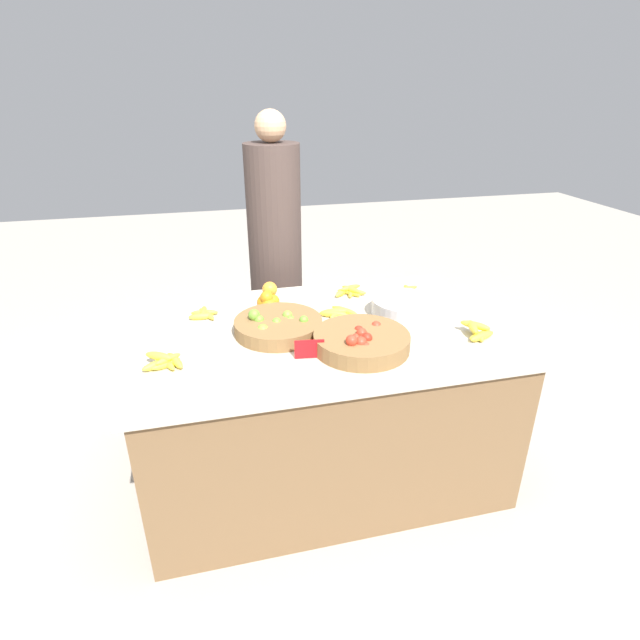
{
  "coord_description": "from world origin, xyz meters",
  "views": [
    {
      "loc": [
        -0.49,
        -2.01,
        1.79
      ],
      "look_at": [
        0.0,
        0.0,
        0.82
      ],
      "focal_mm": 28.0,
      "sensor_mm": 36.0,
      "label": 1
    }
  ],
  "objects_px": {
    "metal_bowl": "(403,307)",
    "price_sign": "(309,349)",
    "tomato_basket": "(362,341)",
    "lime_bowl": "(278,325)",
    "vendor_person": "(276,265)"
  },
  "relations": [
    {
      "from": "vendor_person",
      "to": "metal_bowl",
      "type": "bearing_deg",
      "value": -60.89
    },
    {
      "from": "metal_bowl",
      "to": "price_sign",
      "type": "xyz_separation_m",
      "value": [
        -0.54,
        -0.3,
        -0.0
      ]
    },
    {
      "from": "lime_bowl",
      "to": "tomato_basket",
      "type": "distance_m",
      "value": 0.4
    },
    {
      "from": "lime_bowl",
      "to": "tomato_basket",
      "type": "bearing_deg",
      "value": -37.13
    },
    {
      "from": "vendor_person",
      "to": "lime_bowl",
      "type": "bearing_deg",
      "value": -98.62
    },
    {
      "from": "metal_bowl",
      "to": "tomato_basket",
      "type": "bearing_deg",
      "value": -137.4
    },
    {
      "from": "tomato_basket",
      "to": "metal_bowl",
      "type": "relative_size",
      "value": 1.34
    },
    {
      "from": "tomato_basket",
      "to": "vendor_person",
      "type": "distance_m",
      "value": 1.17
    },
    {
      "from": "tomato_basket",
      "to": "price_sign",
      "type": "xyz_separation_m",
      "value": [
        -0.23,
        -0.02,
        0.0
      ]
    },
    {
      "from": "tomato_basket",
      "to": "vendor_person",
      "type": "relative_size",
      "value": 0.25
    },
    {
      "from": "price_sign",
      "to": "vendor_person",
      "type": "xyz_separation_m",
      "value": [
        0.05,
        1.18,
        -0.03
      ]
    },
    {
      "from": "tomato_basket",
      "to": "vendor_person",
      "type": "bearing_deg",
      "value": 99.01
    },
    {
      "from": "metal_bowl",
      "to": "vendor_person",
      "type": "distance_m",
      "value": 1.0
    },
    {
      "from": "metal_bowl",
      "to": "price_sign",
      "type": "distance_m",
      "value": 0.62
    },
    {
      "from": "tomato_basket",
      "to": "price_sign",
      "type": "distance_m",
      "value": 0.23
    }
  ]
}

